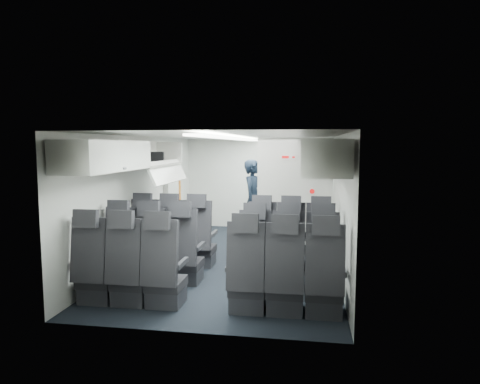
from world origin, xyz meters
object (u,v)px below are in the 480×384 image
(seat_row_mid, at_px, (220,258))
(seat_row_rear, at_px, (205,277))
(flight_attendant, at_px, (254,201))
(galley_unit, at_px, (296,191))
(seat_row_front, at_px, (231,244))
(boarding_door, at_px, (173,194))
(carry_on_bag, at_px, (153,158))

(seat_row_mid, bearing_deg, seat_row_rear, -90.00)
(flight_attendant, bearing_deg, galley_unit, -18.33)
(seat_row_front, height_order, flight_attendant, flight_attendant)
(seat_row_mid, distance_m, galley_unit, 4.30)
(boarding_door, relative_size, carry_on_bag, 5.16)
(seat_row_front, bearing_deg, galley_unit, 73.72)
(galley_unit, bearing_deg, seat_row_rear, -100.65)
(seat_row_mid, xyz_separation_m, galley_unit, (0.95, 4.15, 0.55))
(flight_attendant, bearing_deg, seat_row_front, -166.36)
(seat_row_front, bearing_deg, boarding_door, 128.16)
(galley_unit, bearing_deg, boarding_door, -155.72)
(galley_unit, bearing_deg, seat_row_front, -106.28)
(seat_row_rear, bearing_deg, carry_on_bag, 123.40)
(boarding_door, bearing_deg, galley_unit, 24.28)
(seat_row_rear, bearing_deg, seat_row_front, 90.00)
(flight_attendant, bearing_deg, seat_row_mid, -165.42)
(carry_on_bag, bearing_deg, galley_unit, 35.45)
(seat_row_rear, bearing_deg, boarding_door, 112.87)
(seat_row_front, height_order, boarding_door, boarding_door)
(seat_row_front, xyz_separation_m, carry_on_bag, (-1.44, 0.38, 1.38))
(seat_row_rear, bearing_deg, galley_unit, 79.35)
(seat_row_front, relative_size, galley_unit, 1.75)
(boarding_door, xyz_separation_m, carry_on_bag, (0.20, -1.71, 0.82))
(boarding_door, bearing_deg, flight_attendant, -0.87)
(seat_row_mid, relative_size, carry_on_bag, 9.24)
(seat_row_front, xyz_separation_m, boarding_door, (-1.64, 2.09, 0.55))
(galley_unit, xyz_separation_m, carry_on_bag, (-2.39, -2.88, 0.83))
(galley_unit, xyz_separation_m, boarding_door, (-2.59, -1.17, 0.00))
(seat_row_mid, relative_size, galley_unit, 1.75)
(flight_attendant, bearing_deg, boarding_door, 105.87)
(seat_row_rear, height_order, carry_on_bag, carry_on_bag)
(seat_row_rear, bearing_deg, seat_row_mid, 90.00)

